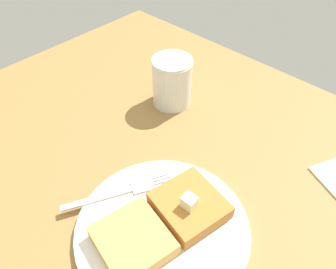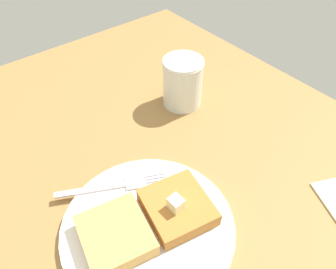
# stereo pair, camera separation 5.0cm
# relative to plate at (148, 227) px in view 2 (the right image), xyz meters

# --- Properties ---
(table_surface) EXTENTS (0.95, 0.95, 0.02)m
(table_surface) POSITION_rel_plate_xyz_m (0.03, -0.04, -0.02)
(table_surface) COLOR olive
(table_surface) RESTS_ON ground
(plate) EXTENTS (0.23, 0.23, 0.01)m
(plate) POSITION_rel_plate_xyz_m (0.00, 0.00, 0.00)
(plate) COLOR silver
(plate) RESTS_ON table_surface
(toast_slice_left) EXTENTS (0.10, 0.10, 0.02)m
(toast_slice_left) POSITION_rel_plate_xyz_m (-0.04, 0.01, 0.02)
(toast_slice_left) COLOR #B06E30
(toast_slice_left) RESTS_ON plate
(toast_slice_middle) EXTENTS (0.10, 0.10, 0.02)m
(toast_slice_middle) POSITION_rel_plate_xyz_m (0.04, -0.01, 0.02)
(toast_slice_middle) COLOR tan
(toast_slice_middle) RESTS_ON plate
(butter_pat_primary) EXTENTS (0.02, 0.02, 0.02)m
(butter_pat_primary) POSITION_rel_plate_xyz_m (-0.04, 0.01, 0.04)
(butter_pat_primary) COLOR beige
(butter_pat_primary) RESTS_ON toast_slice_left
(fork) EXTENTS (0.15, 0.09, 0.00)m
(fork) POSITION_rel_plate_xyz_m (-0.00, -0.08, 0.01)
(fork) COLOR silver
(fork) RESTS_ON plate
(syrup_jar) EXTENTS (0.07, 0.07, 0.09)m
(syrup_jar) POSITION_rel_plate_xyz_m (-0.21, -0.18, 0.04)
(syrup_jar) COLOR #582A0D
(syrup_jar) RESTS_ON table_surface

